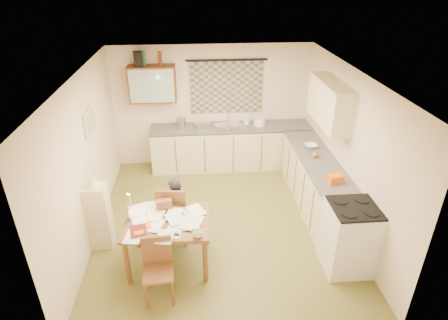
{
  "coord_description": "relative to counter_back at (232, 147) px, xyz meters",
  "views": [
    {
      "loc": [
        -0.38,
        -5.08,
        3.83
      ],
      "look_at": [
        0.07,
        0.2,
        1.06
      ],
      "focal_mm": 30.0,
      "sensor_mm": 36.0,
      "label": 1
    }
  ],
  "objects": [
    {
      "name": "candle_flame",
      "position": [
        -1.67,
        -2.8,
        0.71
      ],
      "size": [
        0.02,
        0.02,
        0.02
      ],
      "primitive_type": "sphere",
      "color": "#FFCC66",
      "rests_on": "dining_table"
    },
    {
      "name": "bowl",
      "position": [
        1.31,
        -1.11,
        0.5
      ],
      "size": [
        0.26,
        0.26,
        0.06
      ],
      "primitive_type": "imported",
      "rotation": [
        0.0,
        0.0,
        0.07
      ],
      "color": "white",
      "rests_on": "counter_right"
    },
    {
      "name": "tap",
      "position": [
        -0.06,
        0.18,
        0.61
      ],
      "size": [
        0.04,
        0.04,
        0.28
      ],
      "primitive_type": "cylinder",
      "rotation": [
        0.0,
        0.0,
        0.39
      ],
      "color": "silver",
      "rests_on": "counter_back"
    },
    {
      "name": "stove",
      "position": [
        1.31,
        -3.12,
        0.05
      ],
      "size": [
        0.65,
        0.65,
        1.01
      ],
      "color": "white",
      "rests_on": "floor"
    },
    {
      "name": "counter_right",
      "position": [
        1.31,
        -1.85,
        -0.0
      ],
      "size": [
        0.62,
        2.95,
        0.92
      ],
      "color": "beige",
      "rests_on": "floor"
    },
    {
      "name": "mixing_bowl",
      "position": [
        0.56,
        0.0,
        0.55
      ],
      "size": [
        0.3,
        0.3,
        0.16
      ],
      "primitive_type": "cylinder",
      "rotation": [
        0.0,
        0.0,
        0.29
      ],
      "color": "white",
      "rests_on": "counter_back"
    },
    {
      "name": "bottle_green",
      "position": [
        -1.66,
        0.13,
        1.83
      ],
      "size": [
        0.08,
        0.08,
        0.26
      ],
      "primitive_type": "cylinder",
      "rotation": [
        0.0,
        0.0,
        0.08
      ],
      "color": "#195926",
      "rests_on": "wall_cabinet"
    },
    {
      "name": "framed_print",
      "position": [
        -2.36,
        -1.55,
        1.25
      ],
      "size": [
        0.04,
        0.5,
        0.4
      ],
      "primitive_type": "cube",
      "color": "beige",
      "rests_on": "wall_left"
    },
    {
      "name": "dining_table",
      "position": [
        -1.18,
        -2.86,
        -0.07
      ],
      "size": [
        1.19,
        0.93,
        0.75
      ],
      "rotation": [
        0.0,
        0.0,
        -0.05
      ],
      "color": "brown",
      "rests_on": "floor"
    },
    {
      "name": "wall_cabinet",
      "position": [
        -1.54,
        0.13,
        1.35
      ],
      "size": [
        0.9,
        0.34,
        0.7
      ],
      "primitive_type": "cube",
      "color": "#59250E",
      "rests_on": "wall_back"
    },
    {
      "name": "sink",
      "position": [
        -0.06,
        0.0,
        0.43
      ],
      "size": [
        0.65,
        0.57,
        0.1
      ],
      "primitive_type": "cube",
      "rotation": [
        0.0,
        0.0,
        0.25
      ],
      "color": "silver",
      "rests_on": "counter_back"
    },
    {
      "name": "wall_back",
      "position": [
        -0.39,
        0.31,
        0.8
      ],
      "size": [
        4.0,
        0.02,
        2.5
      ],
      "primitive_type": "cube",
      "color": "beige",
      "rests_on": "floor"
    },
    {
      "name": "bottle_brown",
      "position": [
        -1.36,
        0.13,
        1.83
      ],
      "size": [
        0.08,
        0.08,
        0.26
      ],
      "primitive_type": "cylinder",
      "rotation": [
        0.0,
        0.0,
        -0.19
      ],
      "color": "#59250E",
      "rests_on": "wall_cabinet"
    },
    {
      "name": "counter_back",
      "position": [
        0.0,
        0.0,
        0.0
      ],
      "size": [
        3.3,
        0.62,
        0.92
      ],
      "color": "beige",
      "rests_on": "floor"
    },
    {
      "name": "wall_front",
      "position": [
        -0.39,
        -4.21,
        0.8
      ],
      "size": [
        4.0,
        0.02,
        2.5
      ],
      "primitive_type": "cube",
      "color": "beige",
      "rests_on": "floor"
    },
    {
      "name": "orange_bag",
      "position": [
        1.31,
        -2.34,
        0.53
      ],
      "size": [
        0.25,
        0.2,
        0.12
      ],
      "primitive_type": "cube",
      "rotation": [
        0.0,
        0.0,
        0.19
      ],
      "color": "orange",
      "rests_on": "counter_right"
    },
    {
      "name": "orange_box",
      "position": [
        -1.53,
        -3.14,
        0.32
      ],
      "size": [
        0.14,
        0.11,
        0.04
      ],
      "primitive_type": "cube",
      "rotation": [
        0.0,
        0.0,
        0.29
      ],
      "color": "orange",
      "rests_on": "dining_table"
    },
    {
      "name": "book",
      "position": [
        -1.58,
        -2.94,
        0.31
      ],
      "size": [
        0.25,
        0.3,
        0.02
      ],
      "primitive_type": "imported",
      "rotation": [
        0.0,
        0.0,
        0.12
      ],
      "color": "orange",
      "rests_on": "dining_table"
    },
    {
      "name": "papers",
      "position": [
        -1.18,
        -2.86,
        0.31
      ],
      "size": [
        1.14,
        1.01,
        0.03
      ],
      "rotation": [
        0.0,
        0.0,
        -0.05
      ],
      "color": "white",
      "rests_on": "dining_table"
    },
    {
      "name": "chair_far",
      "position": [
        -1.13,
        -2.3,
        -0.15
      ],
      "size": [
        0.5,
        0.5,
        0.98
      ],
      "rotation": [
        0.0,
        0.0,
        2.99
      ],
      "color": "brown",
      "rests_on": "floor"
    },
    {
      "name": "letter_rack",
      "position": [
        -1.23,
        -2.6,
        0.38
      ],
      "size": [
        0.24,
        0.15,
        0.16
      ],
      "primitive_type": "cube",
      "rotation": [
        0.0,
        0.0,
        0.24
      ],
      "color": "brown",
      "rests_on": "dining_table"
    },
    {
      "name": "fruit_orange",
      "position": [
        1.26,
        -1.52,
        0.52
      ],
      "size": [
        0.1,
        0.1,
        0.1
      ],
      "primitive_type": "sphere",
      "color": "orange",
      "rests_on": "counter_right"
    },
    {
      "name": "lampshade",
      "position": [
        -2.23,
        -2.35,
        0.69
      ],
      "size": [
        0.2,
        0.2,
        0.22
      ],
      "primitive_type": "cone",
      "color": "beige",
      "rests_on": "shelf_stand"
    },
    {
      "name": "dish_rack",
      "position": [
        -0.58,
        0.0,
        0.5
      ],
      "size": [
        0.42,
        0.38,
        0.06
      ],
      "primitive_type": "cube",
      "rotation": [
        0.0,
        0.0,
        0.28
      ],
      "color": "silver",
      "rests_on": "counter_back"
    },
    {
      "name": "chair_near",
      "position": [
        -1.29,
        -3.46,
        -0.19
      ],
      "size": [
        0.4,
        0.4,
        0.84
      ],
      "rotation": [
        0.0,
        0.0,
        0.06
      ],
      "color": "brown",
      "rests_on": "floor"
    },
    {
      "name": "curtain_rod",
      "position": [
        -0.09,
        0.25,
        1.75
      ],
      "size": [
        1.6,
        0.04,
        0.04
      ],
      "primitive_type": "cylinder",
      "rotation": [
        0.0,
        1.57,
        0.0
      ],
      "color": "black",
      "rests_on": "wall_back"
    },
    {
      "name": "window_blind",
      "position": [
        -0.09,
        0.27,
        1.2
      ],
      "size": [
        1.45,
        0.03,
        1.05
      ],
      "primitive_type": "cube",
      "color": "#2C5683",
      "rests_on": "wall_back"
    },
    {
      "name": "upper_cabinet_right",
      "position": [
        1.44,
        -1.4,
        1.4
      ],
      "size": [
        0.34,
        1.3,
        0.7
      ],
      "primitive_type": "cube",
      "color": "beige",
      "rests_on": "wall_right"
    },
    {
      "name": "kettle",
      "position": [
        -1.02,
        -0.0,
        0.59
      ],
      "size": [
        0.21,
        0.21,
        0.24
      ],
      "primitive_type": "cylinder",
      "rotation": [
        0.0,
        0.0,
        -0.17
      ],
      "color": "silver",
      "rests_on": "counter_back"
    },
    {
      "name": "print_canvas",
      "position": [
        -2.33,
        -1.55,
        1.25
      ],
      "size": [
        0.01,
        0.42,
        0.32
      ],
      "primitive_type": "cube",
      "color": "beige",
      "rests_on": "wall_left"
    },
    {
      "name": "ceiling",
      "position": [
        -0.39,
        -1.95,
        2.06
      ],
      "size": [
        4.0,
        4.5,
        0.02
      ],
      "primitive_type": "cube",
      "color": "white",
      "rests_on": "floor"
    },
    {
      "name": "soap_bottle",
      "position": [
        0.3,
        0.05,
        0.56
      ],
      "size": [
        0.14,
        0.14,
        0.19
      ],
      "primitive_type": "imported",
      "rotation": [
        0.0,
        0.0,
        0.34
      ],
      "color": "white",
      "rests_on": "counter_back"
    },
    {
      "name": "mug",
      "position": [
        -0.78,
        -3.24,
        0.35
      ],
      "size": [
        0.19,
        0.19,
        0.1
      ],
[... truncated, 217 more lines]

